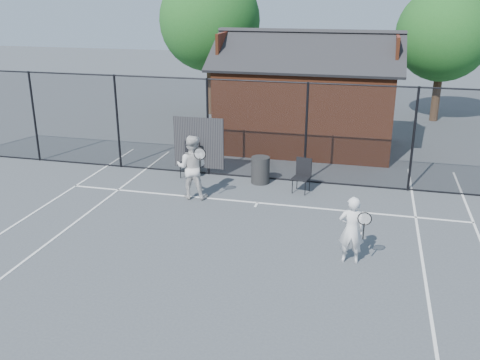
% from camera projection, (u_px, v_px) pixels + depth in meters
% --- Properties ---
extents(ground, '(80.00, 80.00, 0.00)m').
position_uv_depth(ground, '(229.00, 252.00, 11.74)').
color(ground, '#42464B').
rests_on(ground, ground).
extents(court_lines, '(11.02, 18.00, 0.01)m').
position_uv_depth(court_lines, '(211.00, 282.00, 10.53)').
color(court_lines, white).
rests_on(court_lines, ground).
extents(fence, '(22.04, 3.00, 3.00)m').
position_uv_depth(fence, '(262.00, 133.00, 15.90)').
color(fence, black).
rests_on(fence, ground).
extents(clubhouse, '(6.50, 4.36, 4.19)m').
position_uv_depth(clubhouse, '(307.00, 103.00, 19.32)').
color(clubhouse, maroon).
rests_on(clubhouse, ground).
extents(tree_left, '(4.48, 4.48, 6.44)m').
position_uv_depth(tree_left, '(210.00, 21.00, 23.72)').
color(tree_left, '#362115').
rests_on(tree_left, ground).
extents(tree_right, '(3.97, 3.97, 5.70)m').
position_uv_depth(tree_right, '(444.00, 34.00, 22.51)').
color(tree_right, '#362115').
rests_on(tree_right, ground).
extents(player_front, '(0.66, 0.50, 1.47)m').
position_uv_depth(player_front, '(352.00, 230.00, 11.10)').
color(player_front, silver).
rests_on(player_front, ground).
extents(player_back, '(0.99, 0.74, 1.77)m').
position_uv_depth(player_back, '(192.00, 167.00, 14.58)').
color(player_back, silver).
rests_on(player_back, ground).
extents(chair_left, '(0.57, 0.59, 1.05)m').
position_uv_depth(chair_left, '(189.00, 161.00, 16.34)').
color(chair_left, black).
rests_on(chair_left, ground).
extents(chair_right, '(0.54, 0.56, 0.95)m').
position_uv_depth(chair_right, '(301.00, 176.00, 15.10)').
color(chair_right, black).
rests_on(chair_right, ground).
extents(waste_bin, '(0.65, 0.65, 0.80)m').
position_uv_depth(waste_bin, '(260.00, 170.00, 15.87)').
color(waste_bin, black).
rests_on(waste_bin, ground).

